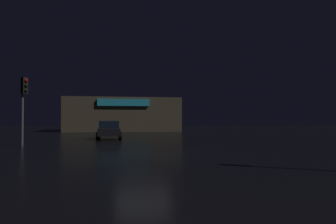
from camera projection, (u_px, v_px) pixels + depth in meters
ground_plane at (144, 154)px, 14.66m from camera, size 120.00×120.00×0.00m
store_building at (122, 115)px, 43.89m from camera, size 14.76×9.47×4.35m
traffic_signal_main at (24, 96)px, 19.03m from camera, size 0.43×0.41×4.10m
car_near at (109, 130)px, 25.77m from camera, size 1.97×3.89×1.46m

